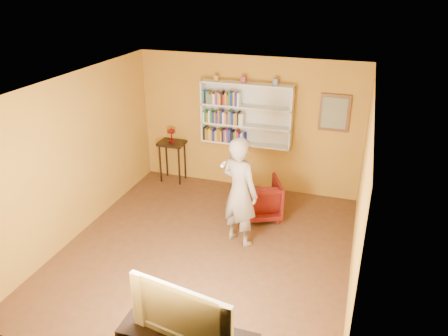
{
  "coord_description": "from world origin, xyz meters",
  "views": [
    {
      "loc": [
        2.1,
        -5.53,
        4.11
      ],
      "look_at": [
        0.06,
        0.75,
        1.15
      ],
      "focal_mm": 35.0,
      "sensor_mm": 36.0,
      "label": 1
    }
  ],
  "objects_px": {
    "armchair": "(258,199)",
    "console_table": "(172,149)",
    "person": "(240,192)",
    "bookshelf": "(247,114)",
    "television": "(187,308)",
    "ruby_lustre": "(171,132)"
  },
  "relations": [
    {
      "from": "console_table",
      "to": "person",
      "type": "relative_size",
      "value": 0.48
    },
    {
      "from": "ruby_lustre",
      "to": "person",
      "type": "distance_m",
      "value": 2.73
    },
    {
      "from": "bookshelf",
      "to": "armchair",
      "type": "height_order",
      "value": "bookshelf"
    },
    {
      "from": "ruby_lustre",
      "to": "television",
      "type": "bearing_deg",
      "value": -64.02
    },
    {
      "from": "bookshelf",
      "to": "person",
      "type": "relative_size",
      "value": 0.97
    },
    {
      "from": "armchair",
      "to": "bookshelf",
      "type": "bearing_deg",
      "value": -88.52
    },
    {
      "from": "console_table",
      "to": "ruby_lustre",
      "type": "height_order",
      "value": "ruby_lustre"
    },
    {
      "from": "armchair",
      "to": "person",
      "type": "distance_m",
      "value": 1.08
    },
    {
      "from": "television",
      "to": "person",
      "type": "bearing_deg",
      "value": 103.67
    },
    {
      "from": "console_table",
      "to": "television",
      "type": "relative_size",
      "value": 0.73
    },
    {
      "from": "console_table",
      "to": "person",
      "type": "distance_m",
      "value": 2.73
    },
    {
      "from": "bookshelf",
      "to": "console_table",
      "type": "distance_m",
      "value": 1.8
    },
    {
      "from": "bookshelf",
      "to": "armchair",
      "type": "relative_size",
      "value": 2.28
    },
    {
      "from": "armchair",
      "to": "console_table",
      "type": "bearing_deg",
      "value": -48.32
    },
    {
      "from": "console_table",
      "to": "person",
      "type": "xyz_separation_m",
      "value": [
        2.01,
        -1.84,
        0.2
      ]
    },
    {
      "from": "bookshelf",
      "to": "console_table",
      "type": "bearing_deg",
      "value": -174.2
    },
    {
      "from": "bookshelf",
      "to": "person",
      "type": "distance_m",
      "value": 2.15
    },
    {
      "from": "bookshelf",
      "to": "armchair",
      "type": "bearing_deg",
      "value": -64.03
    },
    {
      "from": "armchair",
      "to": "person",
      "type": "height_order",
      "value": "person"
    },
    {
      "from": "television",
      "to": "bookshelf",
      "type": "bearing_deg",
      "value": 107.28
    },
    {
      "from": "ruby_lustre",
      "to": "console_table",
      "type": "bearing_deg",
      "value": -45.0
    },
    {
      "from": "bookshelf",
      "to": "television",
      "type": "relative_size",
      "value": 1.5
    }
  ]
}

